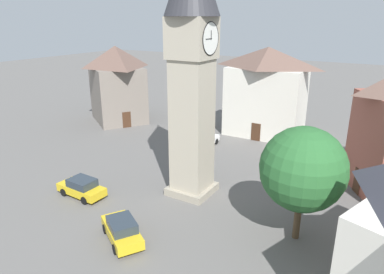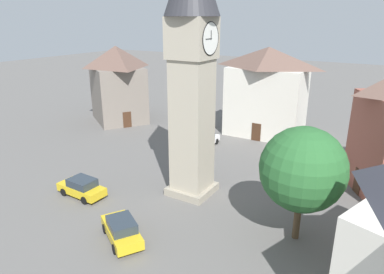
% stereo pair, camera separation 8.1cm
% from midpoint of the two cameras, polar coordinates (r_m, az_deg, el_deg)
% --- Properties ---
extents(ground_plane, '(200.00, 200.00, 0.00)m').
position_cam_midpoint_polar(ground_plane, '(29.45, 0.08, -8.94)').
color(ground_plane, '#605E5B').
extents(clock_tower, '(4.04, 4.04, 19.72)m').
position_cam_midpoint_polar(clock_tower, '(26.14, 0.09, 13.97)').
color(clock_tower, gray).
rests_on(clock_tower, ground).
extents(car_blue_kerb, '(4.16, 1.87, 1.53)m').
position_cam_midpoint_polar(car_blue_kerb, '(32.28, 17.47, -5.76)').
color(car_blue_kerb, white).
rests_on(car_blue_kerb, ground).
extents(car_silver_kerb, '(1.91, 4.18, 1.53)m').
position_cam_midpoint_polar(car_silver_kerb, '(29.87, -17.45, -7.82)').
color(car_silver_kerb, gold).
rests_on(car_silver_kerb, ground).
extents(car_red_corner, '(4.19, 1.93, 1.53)m').
position_cam_midpoint_polar(car_red_corner, '(39.19, 2.24, -0.47)').
color(car_red_corner, white).
rests_on(car_red_corner, ground).
extents(car_white_side, '(3.59, 4.40, 1.53)m').
position_cam_midpoint_polar(car_white_side, '(23.82, -11.30, -14.57)').
color(car_white_side, gold).
rests_on(car_white_side, ground).
extents(pedestrian, '(0.30, 0.54, 1.69)m').
position_cam_midpoint_polar(pedestrian, '(37.69, 13.06, -1.37)').
color(pedestrian, '#2D3351').
rests_on(pedestrian, ground).
extents(tree, '(5.36, 5.36, 7.59)m').
position_cam_midpoint_polar(tree, '(22.65, 17.67, -5.05)').
color(tree, brown).
rests_on(tree, ground).
extents(building_shop_left, '(9.94, 10.43, 10.21)m').
position_cam_midpoint_polar(building_shop_left, '(49.49, -11.95, 8.55)').
color(building_shop_left, slate).
rests_on(building_shop_left, ground).
extents(building_corner_back, '(5.70, 9.39, 10.58)m').
position_cam_midpoint_polar(building_corner_back, '(42.94, 12.04, 7.24)').
color(building_corner_back, silver).
rests_on(building_corner_back, ground).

